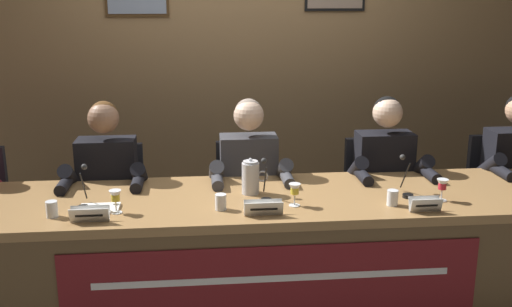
{
  "coord_description": "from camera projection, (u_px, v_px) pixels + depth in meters",
  "views": [
    {
      "loc": [
        -0.31,
        -3.16,
        1.84
      ],
      "look_at": [
        0.0,
        0.0,
        0.99
      ],
      "focal_mm": 41.88,
      "sensor_mm": 36.0,
      "label": 1
    }
  ],
  "objects": [
    {
      "name": "document_stack_left",
      "position": [
        99.0,
        208.0,
        3.15
      ],
      "size": [
        0.21,
        0.15,
        0.01
      ],
      "color": "white",
      "rests_on": "conference_table"
    },
    {
      "name": "wall_back_panelled",
      "position": [
        237.0,
        65.0,
        4.63
      ],
      "size": [
        5.94,
        0.14,
        2.6
      ],
      "color": "#937047",
      "rests_on": "ground_plane"
    },
    {
      "name": "juice_glass_left",
      "position": [
        115.0,
        197.0,
        3.08
      ],
      "size": [
        0.06,
        0.06,
        0.12
      ],
      "color": "white",
      "rests_on": "conference_table"
    },
    {
      "name": "water_pitcher_central",
      "position": [
        251.0,
        177.0,
        3.38
      ],
      "size": [
        0.15,
        0.1,
        0.21
      ],
      "color": "silver",
      "rests_on": "conference_table"
    },
    {
      "name": "nameplate_right",
      "position": [
        425.0,
        204.0,
        3.11
      ],
      "size": [
        0.17,
        0.06,
        0.08
      ],
      "color": "white",
      "rests_on": "conference_table"
    },
    {
      "name": "chair_far_right",
      "position": [
        499.0,
        202.0,
        4.18
      ],
      "size": [
        0.44,
        0.45,
        0.88
      ],
      "color": "black",
      "rests_on": "ground_plane"
    },
    {
      "name": "microphone_right",
      "position": [
        406.0,
        183.0,
        3.36
      ],
      "size": [
        0.06,
        0.17,
        0.22
      ],
      "color": "black",
      "rests_on": "conference_table"
    },
    {
      "name": "chair_left",
      "position": [
        113.0,
        216.0,
        3.93
      ],
      "size": [
        0.44,
        0.45,
        0.88
      ],
      "color": "black",
      "rests_on": "ground_plane"
    },
    {
      "name": "chair_center",
      "position": [
        247.0,
        211.0,
        4.02
      ],
      "size": [
        0.44,
        0.45,
        0.88
      ],
      "color": "black",
      "rests_on": "ground_plane"
    },
    {
      "name": "chair_right",
      "position": [
        376.0,
        206.0,
        4.1
      ],
      "size": [
        0.44,
        0.45,
        0.88
      ],
      "color": "black",
      "rests_on": "ground_plane"
    },
    {
      "name": "nameplate_left",
      "position": [
        90.0,
        214.0,
        2.97
      ],
      "size": [
        0.19,
        0.06,
        0.08
      ],
      "color": "white",
      "rests_on": "conference_table"
    },
    {
      "name": "microphone_center",
      "position": [
        265.0,
        187.0,
        3.28
      ],
      "size": [
        0.06,
        0.17,
        0.22
      ],
      "color": "black",
      "rests_on": "conference_table"
    },
    {
      "name": "juice_glass_center",
      "position": [
        295.0,
        190.0,
        3.19
      ],
      "size": [
        0.06,
        0.06,
        0.12
      ],
      "color": "white",
      "rests_on": "conference_table"
    },
    {
      "name": "panelist_center",
      "position": [
        250.0,
        181.0,
        3.75
      ],
      "size": [
        0.51,
        0.48,
        1.21
      ],
      "color": "black",
      "rests_on": "ground_plane"
    },
    {
      "name": "juice_glass_right",
      "position": [
        442.0,
        186.0,
        3.26
      ],
      "size": [
        0.06,
        0.06,
        0.12
      ],
      "color": "white",
      "rests_on": "conference_table"
    },
    {
      "name": "microphone_left",
      "position": [
        83.0,
        194.0,
        3.17
      ],
      "size": [
        0.06,
        0.17,
        0.22
      ],
      "color": "black",
      "rests_on": "conference_table"
    },
    {
      "name": "conference_table",
      "position": [
        258.0,
        240.0,
        3.3
      ],
      "size": [
        4.74,
        0.84,
        0.74
      ],
      "color": "olive",
      "rests_on": "ground_plane"
    },
    {
      "name": "water_cup_left",
      "position": [
        52.0,
        210.0,
        3.04
      ],
      "size": [
        0.06,
        0.06,
        0.08
      ],
      "color": "silver",
      "rests_on": "conference_table"
    },
    {
      "name": "panelist_right",
      "position": [
        387.0,
        177.0,
        3.84
      ],
      "size": [
        0.51,
        0.48,
        1.21
      ],
      "color": "black",
      "rests_on": "ground_plane"
    },
    {
      "name": "nameplate_center",
      "position": [
        264.0,
        208.0,
        3.06
      ],
      "size": [
        0.2,
        0.06,
        0.08
      ],
      "color": "white",
      "rests_on": "conference_table"
    },
    {
      "name": "panelist_left",
      "position": [
        106.0,
        185.0,
        3.67
      ],
      "size": [
        0.51,
        0.48,
        1.21
      ],
      "color": "black",
      "rests_on": "ground_plane"
    },
    {
      "name": "water_cup_center",
      "position": [
        221.0,
        203.0,
        3.14
      ],
      "size": [
        0.06,
        0.06,
        0.08
      ],
      "color": "silver",
      "rests_on": "conference_table"
    },
    {
      "name": "water_cup_right",
      "position": [
        392.0,
        199.0,
        3.21
      ],
      "size": [
        0.06,
        0.06,
        0.08
      ],
      "color": "silver",
      "rests_on": "conference_table"
    }
  ]
}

